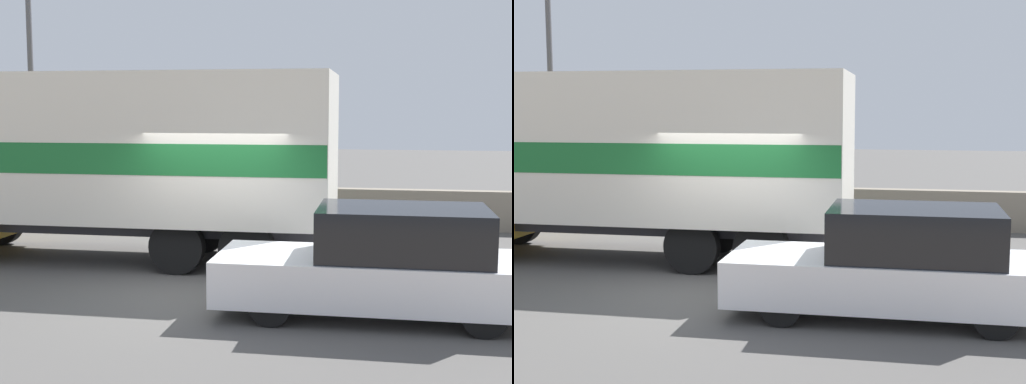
% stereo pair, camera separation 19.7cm
% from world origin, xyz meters
% --- Properties ---
extents(ground_plane, '(80.00, 80.00, 0.00)m').
position_xyz_m(ground_plane, '(0.00, 0.00, 0.00)').
color(ground_plane, '#514F4C').
extents(stone_wall_backdrop, '(60.00, 0.35, 0.96)m').
position_xyz_m(stone_wall_backdrop, '(0.00, 6.67, 0.48)').
color(stone_wall_backdrop, gray).
rests_on(stone_wall_backdrop, ground_plane).
extents(street_lamp, '(0.56, 0.28, 6.96)m').
position_xyz_m(street_lamp, '(-5.91, 5.89, 4.03)').
color(street_lamp, '#4C4C51').
rests_on(street_lamp, ground_plane).
extents(box_truck, '(8.11, 2.55, 3.56)m').
position_xyz_m(box_truck, '(-1.90, 2.10, 2.01)').
color(box_truck, gold).
rests_on(box_truck, ground_plane).
extents(car_hatchback, '(4.47, 1.72, 1.56)m').
position_xyz_m(car_hatchback, '(2.85, -0.87, 0.75)').
color(car_hatchback, silver).
rests_on(car_hatchback, ground_plane).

